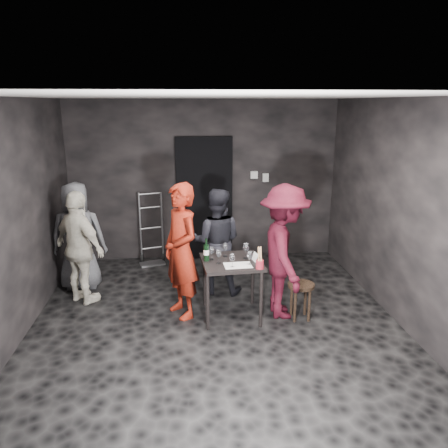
{
  "coord_description": "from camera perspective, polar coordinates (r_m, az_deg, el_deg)",
  "views": [
    {
      "loc": [
        -0.37,
        -4.84,
        2.64
      ],
      "look_at": [
        0.12,
        0.25,
        1.21
      ],
      "focal_mm": 35.0,
      "sensor_mm": 36.0,
      "label": 1
    }
  ],
  "objects": [
    {
      "name": "wall_right",
      "position": [
        5.65,
        22.27,
        1.24
      ],
      "size": [
        0.04,
        5.0,
        2.7
      ],
      "primitive_type": "cube",
      "color": "black",
      "rests_on": "ground"
    },
    {
      "name": "reserved_card",
      "position": [
        5.4,
        4.07,
        -4.32
      ],
      "size": [
        0.11,
        0.15,
        0.1
      ],
      "primitive_type": null,
      "rotation": [
        0.0,
        0.0,
        0.18
      ],
      "color": "white",
      "rests_on": "tasting_table"
    },
    {
      "name": "wall_front",
      "position": [
        2.69,
        3.06,
        -12.98
      ],
      "size": [
        4.5,
        0.04,
        2.7
      ],
      "primitive_type": "cube",
      "color": "black",
      "rests_on": "ground"
    },
    {
      "name": "wall_back",
      "position": [
        7.46,
        -2.63,
        5.63
      ],
      "size": [
        4.5,
        0.04,
        2.7
      ],
      "primitive_type": "cube",
      "color": "black",
      "rests_on": "ground"
    },
    {
      "name": "server_red",
      "position": [
        5.41,
        -5.65,
        -2.33
      ],
      "size": [
        0.75,
        0.85,
        1.96
      ],
      "primitive_type": "imported",
      "rotation": [
        0.0,
        0.0,
        -1.08
      ],
      "color": "maroon",
      "rests_on": "floor"
    },
    {
      "name": "wine_glass_c",
      "position": [
        5.52,
        0.14,
        -3.33
      ],
      "size": [
        0.08,
        0.08,
        0.19
      ],
      "primitive_type": null,
      "rotation": [
        0.0,
        0.0,
        0.15
      ],
      "color": "white",
      "rests_on": "tasting_table"
    },
    {
      "name": "wine_glass_d",
      "position": [
        5.18,
        1.09,
        -4.72
      ],
      "size": [
        0.08,
        0.08,
        0.18
      ],
      "primitive_type": null,
      "rotation": [
        0.0,
        0.0,
        0.21
      ],
      "color": "white",
      "rests_on": "tasting_table"
    },
    {
      "name": "wine_glass_b",
      "position": [
        5.42,
        -1.58,
        -3.8
      ],
      "size": [
        0.09,
        0.09,
        0.18
      ],
      "primitive_type": null,
      "rotation": [
        0.0,
        0.0,
        0.39
      ],
      "color": "white",
      "rests_on": "tasting_table"
    },
    {
      "name": "wine_glass_f",
      "position": [
        5.46,
        2.88,
        -3.46
      ],
      "size": [
        0.1,
        0.1,
        0.22
      ],
      "primitive_type": null,
      "rotation": [
        0.0,
        0.0,
        0.2
      ],
      "color": "white",
      "rests_on": "tasting_table"
    },
    {
      "name": "wall_left",
      "position": [
        5.35,
        -25.95,
        0.06
      ],
      "size": [
        0.04,
        5.0,
        2.7
      ],
      "primitive_type": "cube",
      "color": "black",
      "rests_on": "ground"
    },
    {
      "name": "man_maroon",
      "position": [
        5.44,
        7.92,
        -2.53
      ],
      "size": [
        0.59,
        1.25,
        1.92
      ],
      "primitive_type": "imported",
      "rotation": [
        0.0,
        0.0,
        1.56
      ],
      "color": "#3E0B17",
      "rests_on": "floor"
    },
    {
      "name": "floor",
      "position": [
        5.52,
        -1.07,
        -12.94
      ],
      "size": [
        4.5,
        5.0,
        0.02
      ],
      "primitive_type": "cube",
      "color": "black",
      "rests_on": "ground"
    },
    {
      "name": "tasting_table",
      "position": [
        5.45,
        0.99,
        -5.78
      ],
      "size": [
        0.72,
        0.72,
        0.75
      ],
      "rotation": [
        0.0,
        0.0,
        0.08
      ],
      "color": "black",
      "rests_on": "floor"
    },
    {
      "name": "wallbox_lower",
      "position": [
        7.53,
        5.44,
        6.06
      ],
      "size": [
        0.1,
        0.06,
        0.14
      ],
      "primitive_type": "cube",
      "color": "#B7B7B2",
      "rests_on": "wall_back"
    },
    {
      "name": "bystander_cream",
      "position": [
        6.11,
        -18.31,
        -2.8
      ],
      "size": [
        0.99,
        0.94,
        1.59
      ],
      "primitive_type": "imported",
      "rotation": [
        0.0,
        0.0,
        2.43
      ],
      "color": "#EDE6D0",
      "rests_on": "floor"
    },
    {
      "name": "tasting_mat",
      "position": [
        5.26,
        1.82,
        -5.41
      ],
      "size": [
        0.34,
        0.24,
        0.0
      ],
      "primitive_type": "cube",
      "rotation": [
        0.0,
        0.0,
        0.06
      ],
      "color": "white",
      "rests_on": "tasting_table"
    },
    {
      "name": "wine_glass_a",
      "position": [
        5.3,
        -0.71,
        -4.21
      ],
      "size": [
        0.09,
        0.09,
        0.19
      ],
      "primitive_type": null,
      "rotation": [
        0.0,
        0.0,
        -0.42
      ],
      "color": "white",
      "rests_on": "tasting_table"
    },
    {
      "name": "bystander_grey",
      "position": [
        6.58,
        -18.55,
        -1.23
      ],
      "size": [
        0.82,
        0.47,
        1.65
      ],
      "primitive_type": "imported",
      "rotation": [
        0.0,
        0.0,
        3.18
      ],
      "color": "#54555A",
      "rests_on": "floor"
    },
    {
      "name": "wine_glass_e",
      "position": [
        5.27,
        3.4,
        -4.39
      ],
      "size": [
        0.08,
        0.08,
        0.18
      ],
      "primitive_type": null,
      "rotation": [
        0.0,
        0.0,
        -0.14
      ],
      "color": "white",
      "rests_on": "tasting_table"
    },
    {
      "name": "stool",
      "position": [
        5.58,
        10.0,
        -8.63
      ],
      "size": [
        0.33,
        0.33,
        0.47
      ],
      "rotation": [
        0.0,
        0.0,
        0.42
      ],
      "color": "black",
      "rests_on": "floor"
    },
    {
      "name": "wine_bottle",
      "position": [
        5.38,
        -2.33,
        -3.71
      ],
      "size": [
        0.07,
        0.07,
        0.28
      ],
      "rotation": [
        0.0,
        0.0,
        0.32
      ],
      "color": "black",
      "rests_on": "tasting_table"
    },
    {
      "name": "wallbox_upper",
      "position": [
        7.48,
        3.93,
        6.42
      ],
      "size": [
        0.12,
        0.06,
        0.12
      ],
      "primitive_type": "cube",
      "color": "#B7B7B2",
      "rests_on": "wall_back"
    },
    {
      "name": "breadstick_cup",
      "position": [
        5.14,
        4.7,
        -4.48
      ],
      "size": [
        0.09,
        0.09,
        0.29
      ],
      "rotation": [
        0.0,
        0.0,
        0.32
      ],
      "color": "maroon",
      "rests_on": "tasting_table"
    },
    {
      "name": "ceiling",
      "position": [
        4.85,
        -1.23,
        16.33
      ],
      "size": [
        4.5,
        5.0,
        0.02
      ],
      "primitive_type": "cube",
      "color": "silver",
      "rests_on": "ground"
    },
    {
      "name": "woman_black",
      "position": [
        6.14,
        -1.0,
        -2.25
      ],
      "size": [
        0.8,
        0.55,
        1.52
      ],
      "primitive_type": "imported",
      "rotation": [
        0.0,
        0.0,
        2.93
      ],
      "color": "black",
      "rests_on": "floor"
    },
    {
      "name": "doorway",
      "position": [
        7.46,
        -2.58,
        3.28
      ],
      "size": [
        0.95,
        0.1,
        2.1
      ],
      "primitive_type": "cube",
      "color": "black",
      "rests_on": "ground"
    },
    {
      "name": "hand_truck",
      "position": [
        7.51,
        -9.36,
        -3.41
      ],
      "size": [
        0.4,
        0.34,
        1.21
      ],
      "rotation": [
        0.0,
        0.0,
        0.29
      ],
      "color": "#B2B2B7",
      "rests_on": "floor"
    }
  ]
}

